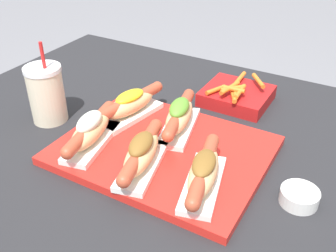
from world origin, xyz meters
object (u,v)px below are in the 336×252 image
object	(u,v)px
hot_dog_1	(141,154)
hot_dog_3	(131,104)
hot_dog_2	(203,173)
hot_dog_4	(179,116)
serving_tray	(163,150)
fries_basket	(237,95)
drink_cup	(47,94)
sauce_bowl	(299,196)
hot_dog_0	(90,131)

from	to	relation	value
hot_dog_1	hot_dog_3	size ratio (longest dim) A/B	0.99
hot_dog_2	hot_dog_4	world-z (taller)	hot_dog_4
serving_tray	fries_basket	bearing A→B (deg)	80.17
hot_dog_3	hot_dog_4	size ratio (longest dim) A/B	1.01
hot_dog_1	hot_dog_4	size ratio (longest dim) A/B	1.00
hot_dog_1	drink_cup	world-z (taller)	drink_cup
sauce_bowl	drink_cup	xyz separation A→B (m)	(-0.59, -0.01, 0.05)
drink_cup	fries_basket	world-z (taller)	drink_cup
serving_tray	fries_basket	xyz separation A→B (m)	(0.05, 0.29, 0.01)
sauce_bowl	drink_cup	distance (m)	0.59
hot_dog_2	drink_cup	distance (m)	0.43
hot_dog_3	hot_dog_4	distance (m)	0.12
hot_dog_1	hot_dog_4	bearing A→B (deg)	91.03
serving_tray	hot_dog_2	bearing A→B (deg)	-29.97
serving_tray	hot_dog_0	world-z (taller)	hot_dog_0
hot_dog_0	hot_dog_4	distance (m)	0.19
hot_dog_1	hot_dog_4	world-z (taller)	same
hot_dog_3	fries_basket	world-z (taller)	hot_dog_3
hot_dog_4	drink_cup	bearing A→B (deg)	-163.50
serving_tray	hot_dog_2	xyz separation A→B (m)	(0.13, -0.07, 0.04)
fries_basket	hot_dog_3	bearing A→B (deg)	-129.36
hot_dog_3	hot_dog_1	bearing A→B (deg)	-50.15
hot_dog_1	fries_basket	bearing A→B (deg)	82.22
hot_dog_2	hot_dog_3	bearing A→B (deg)	150.32
hot_dog_3	hot_dog_4	bearing A→B (deg)	1.61
hot_dog_4	sauce_bowl	size ratio (longest dim) A/B	2.94
hot_dog_1	drink_cup	distance (m)	0.31
serving_tray	fries_basket	world-z (taller)	fries_basket
serving_tray	hot_dog_1	xyz separation A→B (m)	(-0.00, -0.08, 0.04)
serving_tray	hot_dog_1	bearing A→B (deg)	-90.31
hot_dog_2	hot_dog_3	distance (m)	0.29
hot_dog_2	hot_dog_3	xyz separation A→B (m)	(-0.25, 0.14, -0.00)
sauce_bowl	hot_dog_0	bearing A→B (deg)	-171.87
serving_tray	drink_cup	xyz separation A→B (m)	(-0.30, -0.01, 0.06)
fries_basket	drink_cup	bearing A→B (deg)	-139.61
hot_dog_0	hot_dog_1	world-z (taller)	hot_dog_0
hot_dog_3	hot_dog_0	bearing A→B (deg)	-93.13
hot_dog_1	hot_dog_4	xyz separation A→B (m)	(-0.00, 0.16, 0.00)
hot_dog_3	fries_basket	distance (m)	0.28
sauce_bowl	drink_cup	size ratio (longest dim) A/B	0.35
drink_cup	fries_basket	bearing A→B (deg)	40.39
hot_dog_4	fries_basket	world-z (taller)	hot_dog_4
hot_dog_3	drink_cup	distance (m)	0.20
hot_dog_0	hot_dog_4	xyz separation A→B (m)	(0.13, 0.14, -0.00)
hot_dog_0	serving_tray	bearing A→B (deg)	26.26
hot_dog_0	sauce_bowl	xyz separation A→B (m)	(0.42, 0.06, -0.04)
serving_tray	hot_dog_4	size ratio (longest dim) A/B	2.07
hot_dog_2	hot_dog_1	bearing A→B (deg)	-176.36
serving_tray	hot_dog_4	xyz separation A→B (m)	(-0.00, 0.07, 0.04)
hot_dog_4	sauce_bowl	world-z (taller)	hot_dog_4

